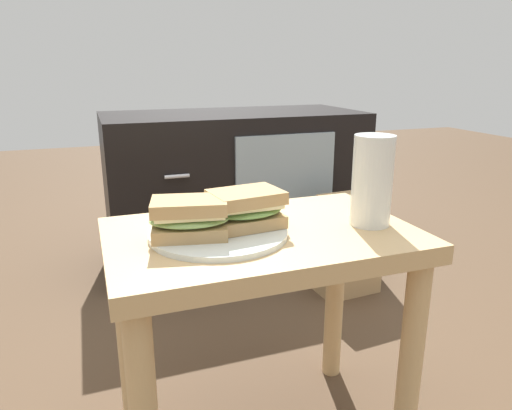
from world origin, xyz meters
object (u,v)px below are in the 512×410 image
object	(u,v)px
plate	(219,234)
sandwich_back	(246,209)
sandwich_front	(189,218)
paper_bag	(348,245)
beer_glass	(372,183)
tv_cabinet	(235,187)

from	to	relation	value
plate	sandwich_back	distance (m)	0.07
sandwich_front	paper_bag	world-z (taller)	sandwich_front
plate	beer_glass	size ratio (longest dim) A/B	1.45
sandwich_front	paper_bag	xyz separation A→B (m)	(0.65, 0.54, -0.33)
beer_glass	paper_bag	xyz separation A→B (m)	(0.30, 0.57, -0.37)
tv_cabinet	beer_glass	xyz separation A→B (m)	(-0.04, -0.98, 0.25)
plate	beer_glass	distance (m)	0.30
tv_cabinet	paper_bag	world-z (taller)	tv_cabinet
tv_cabinet	sandwich_front	world-z (taller)	tv_cabinet
tv_cabinet	beer_glass	size ratio (longest dim) A/B	5.65
beer_glass	plate	bearing A→B (deg)	173.66
plate	beer_glass	bearing A→B (deg)	-6.34
plate	sandwich_back	xyz separation A→B (m)	(0.05, 0.01, 0.04)
sandwich_back	tv_cabinet	bearing A→B (deg)	73.92
plate	sandwich_front	world-z (taller)	sandwich_front
tv_cabinet	plate	world-z (taller)	tv_cabinet
tv_cabinet	beer_glass	world-z (taller)	beer_glass
sandwich_front	beer_glass	size ratio (longest dim) A/B	0.88
plate	sandwich_back	bearing A→B (deg)	9.07
plate	paper_bag	world-z (taller)	plate
sandwich_back	paper_bag	distance (m)	0.82
sandwich_back	plate	bearing A→B (deg)	-170.93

